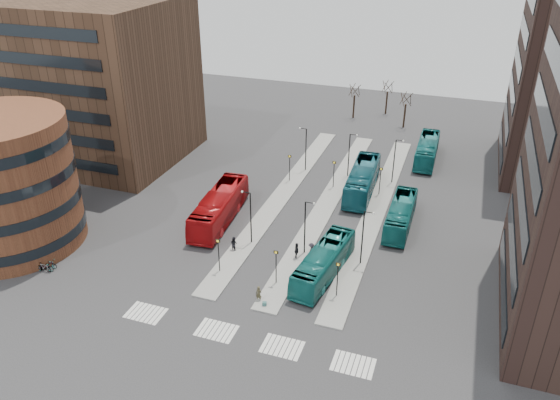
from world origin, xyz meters
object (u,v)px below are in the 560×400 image
(suitcase, at_px, (264,304))
(teal_bus_b, at_px, (362,180))
(teal_bus_d, at_px, (427,150))
(commuter_c, at_px, (311,250))
(bicycle_near, at_px, (44,267))
(commuter_b, at_px, (297,251))
(bicycle_mid, at_px, (44,267))
(teal_bus_c, at_px, (401,215))
(commuter_a, at_px, (234,244))
(traveller, at_px, (259,294))
(red_bus, at_px, (219,207))
(bicycle_far, at_px, (50,263))
(teal_bus_a, at_px, (324,262))

(suitcase, relative_size, teal_bus_b, 0.04)
(suitcase, distance_m, teal_bus_d, 40.24)
(commuter_c, xyz_separation_m, bicycle_near, (-24.48, -11.29, -0.35))
(commuter_b, bearing_deg, bicycle_mid, 99.33)
(bicycle_near, bearing_deg, teal_bus_c, -72.66)
(commuter_a, relative_size, commuter_b, 0.87)
(traveller, bearing_deg, suitcase, -35.95)
(commuter_c, distance_m, bicycle_near, 26.96)
(teal_bus_b, height_order, commuter_c, teal_bus_b)
(commuter_a, bearing_deg, bicycle_near, 49.57)
(red_bus, bearing_deg, traveller, -56.78)
(bicycle_near, bearing_deg, teal_bus_b, -58.90)
(suitcase, relative_size, bicycle_mid, 0.29)
(teal_bus_c, distance_m, bicycle_far, 37.96)
(bicycle_near, bearing_deg, bicycle_mid, 164.55)
(teal_bus_b, bearing_deg, red_bus, -140.58)
(bicycle_far, bearing_deg, teal_bus_a, -71.91)
(commuter_b, relative_size, commuter_c, 1.13)
(teal_bus_d, distance_m, commuter_a, 35.37)
(suitcase, relative_size, red_bus, 0.04)
(teal_bus_a, height_order, commuter_a, teal_bus_a)
(suitcase, bearing_deg, commuter_c, 61.92)
(commuter_b, bearing_deg, traveller, 156.23)
(teal_bus_c, xyz_separation_m, commuter_b, (-9.10, -10.30, -0.53))
(teal_bus_d, distance_m, bicycle_mid, 52.74)
(teal_bus_d, bearing_deg, commuter_a, -118.79)
(traveller, relative_size, commuter_a, 0.96)
(commuter_c, distance_m, bicycle_mid, 27.00)
(bicycle_far, bearing_deg, traveller, -83.32)
(traveller, bearing_deg, teal_bus_a, 53.53)
(suitcase, bearing_deg, teal_bus_d, 57.69)
(teal_bus_d, bearing_deg, suitcase, -105.49)
(commuter_c, distance_m, bicycle_far, 26.66)
(bicycle_mid, bearing_deg, teal_bus_d, -42.62)
(teal_bus_b, distance_m, commuter_a, 20.60)
(teal_bus_d, relative_size, commuter_b, 6.03)
(suitcase, relative_size, teal_bus_c, 0.05)
(red_bus, distance_m, bicycle_near, 19.51)
(red_bus, relative_size, bicycle_near, 6.97)
(bicycle_mid, relative_size, bicycle_far, 0.97)
(teal_bus_d, relative_size, bicycle_mid, 6.74)
(teal_bus_d, distance_m, traveller, 39.86)
(teal_bus_a, relative_size, bicycle_mid, 6.53)
(red_bus, bearing_deg, teal_bus_d, 46.44)
(suitcase, height_order, commuter_b, commuter_b)
(commuter_a, bearing_deg, teal_bus_a, -167.98)
(suitcase, xyz_separation_m, teal_bus_a, (3.76, 6.50, 1.30))
(bicycle_far, bearing_deg, bicycle_mid, -178.41)
(red_bus, bearing_deg, commuter_a, -57.13)
(suitcase, bearing_deg, teal_bus_c, 45.59)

